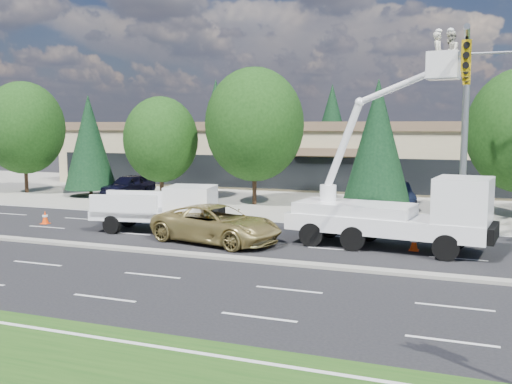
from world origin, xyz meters
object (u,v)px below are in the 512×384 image
at_px(signal_mast, 466,107).
at_px(minivan, 217,224).
at_px(bucket_truck, 403,204).
at_px(utility_pickup, 163,213).

distance_m(signal_mast, minivan, 12.27).
bearing_deg(bucket_truck, utility_pickup, -173.37).
bearing_deg(minivan, utility_pickup, 80.15).
height_order(utility_pickup, bucket_truck, bucket_truck).
bearing_deg(signal_mast, utility_pickup, -168.69).
distance_m(signal_mast, bucket_truck, 5.56).
distance_m(utility_pickup, minivan, 3.87).
height_order(signal_mast, minivan, signal_mast).
bearing_deg(minivan, bucket_truck, -68.10).
relative_size(bucket_truck, minivan, 1.49).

